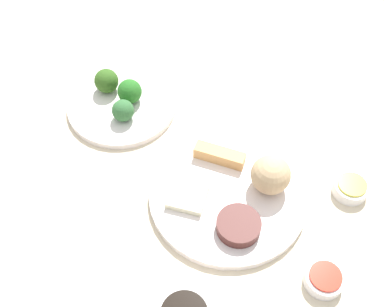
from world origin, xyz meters
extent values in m
cube|color=beige|center=(0.00, 0.00, 0.01)|extent=(2.20, 2.20, 0.02)
cylinder|color=white|center=(0.01, -0.01, 0.03)|extent=(0.30, 0.30, 0.02)
sphere|color=tan|center=(0.08, 0.02, 0.07)|extent=(0.07, 0.07, 0.07)
cube|color=tan|center=(-0.02, 0.05, 0.05)|extent=(0.10, 0.03, 0.03)
cube|color=beige|center=(-0.06, -0.05, 0.04)|extent=(0.07, 0.07, 0.01)
cylinder|color=#502521|center=(0.05, -0.08, 0.05)|extent=(0.08, 0.08, 0.02)
cylinder|color=white|center=(-0.27, 0.14, 0.03)|extent=(0.24, 0.24, 0.01)
sphere|color=#276B22|center=(-0.25, 0.15, 0.06)|extent=(0.05, 0.05, 0.05)
sphere|color=#336836|center=(-0.24, 0.10, 0.06)|extent=(0.05, 0.05, 0.05)
sphere|color=#335D1E|center=(-0.31, 0.17, 0.06)|extent=(0.05, 0.05, 0.05)
cylinder|color=white|center=(0.21, -0.13, 0.03)|extent=(0.07, 0.07, 0.02)
cylinder|color=red|center=(0.21, -0.13, 0.05)|extent=(0.05, 0.05, 0.00)
cylinder|color=white|center=(0.23, 0.07, 0.03)|extent=(0.07, 0.07, 0.02)
cylinder|color=yellow|center=(0.23, 0.07, 0.05)|extent=(0.05, 0.05, 0.00)
camera|label=1|loc=(0.09, -0.49, 0.79)|focal=44.47mm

